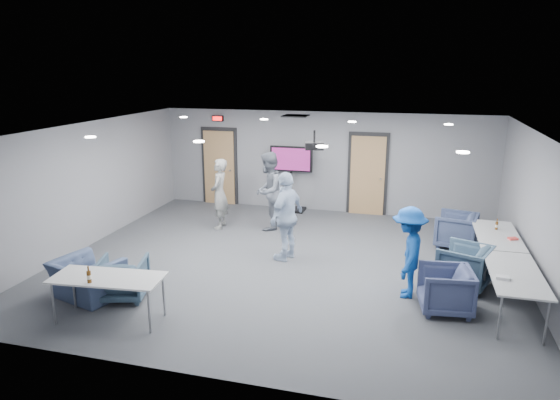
% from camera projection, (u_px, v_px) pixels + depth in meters
% --- Properties ---
extents(floor, '(9.00, 9.00, 0.00)m').
position_uv_depth(floor, '(287.00, 263.00, 10.10)').
color(floor, '#383B40').
rests_on(floor, ground).
extents(ceiling, '(9.00, 9.00, 0.00)m').
position_uv_depth(ceiling, '(287.00, 129.00, 9.40)').
color(ceiling, silver).
rests_on(ceiling, wall_back).
extents(wall_back, '(9.00, 0.02, 2.70)m').
position_uv_depth(wall_back, '(323.00, 162.00, 13.48)').
color(wall_back, slate).
rests_on(wall_back, floor).
extents(wall_front, '(9.00, 0.02, 2.70)m').
position_uv_depth(wall_front, '(205.00, 280.00, 6.02)').
color(wall_front, slate).
rests_on(wall_front, floor).
extents(wall_left, '(0.02, 8.00, 2.70)m').
position_uv_depth(wall_left, '(87.00, 185.00, 10.88)').
color(wall_left, slate).
rests_on(wall_left, floor).
extents(wall_right, '(0.02, 8.00, 2.70)m').
position_uv_depth(wall_right, '(539.00, 216.00, 8.62)').
color(wall_right, slate).
rests_on(wall_right, floor).
extents(door_left, '(1.06, 0.17, 2.24)m').
position_uv_depth(door_left, '(220.00, 167.00, 14.27)').
color(door_left, black).
rests_on(door_left, wall_back).
extents(door_right, '(1.06, 0.17, 2.24)m').
position_uv_depth(door_right, '(368.00, 175.00, 13.21)').
color(door_right, black).
rests_on(door_right, wall_back).
extents(exit_sign, '(0.32, 0.08, 0.16)m').
position_uv_depth(exit_sign, '(218.00, 118.00, 13.89)').
color(exit_sign, black).
rests_on(exit_sign, wall_back).
extents(hvac_diffuser, '(0.60, 0.60, 0.03)m').
position_uv_depth(hvac_diffuser, '(296.00, 116.00, 12.14)').
color(hvac_diffuser, black).
rests_on(hvac_diffuser, ceiling).
extents(downlights, '(6.18, 3.78, 0.02)m').
position_uv_depth(downlights, '(287.00, 130.00, 9.41)').
color(downlights, white).
rests_on(downlights, ceiling).
extents(person_a, '(0.48, 0.67, 1.71)m').
position_uv_depth(person_a, '(219.00, 194.00, 12.12)').
color(person_a, gray).
rests_on(person_a, floor).
extents(person_b, '(0.76, 0.96, 1.89)m').
position_uv_depth(person_b, '(268.00, 191.00, 12.01)').
color(person_b, slate).
rests_on(person_b, floor).
extents(person_c, '(0.76, 1.16, 1.83)m').
position_uv_depth(person_c, '(287.00, 216.00, 10.09)').
color(person_c, '#AABEDA').
rests_on(person_c, floor).
extents(person_d, '(0.63, 1.05, 1.59)m').
position_uv_depth(person_d, '(408.00, 252.00, 8.47)').
color(person_d, '#164391').
rests_on(person_d, floor).
extents(chair_right_a, '(1.00, 0.98, 0.77)m').
position_uv_depth(chair_right_a, '(456.00, 230.00, 10.91)').
color(chair_right_a, '#3A4565').
rests_on(chair_right_a, floor).
extents(chair_right_b, '(1.08, 1.07, 0.77)m').
position_uv_depth(chair_right_b, '(464.00, 266.00, 8.96)').
color(chair_right_b, '#3D556B').
rests_on(chair_right_b, floor).
extents(chair_right_c, '(0.91, 0.89, 0.74)m').
position_uv_depth(chair_right_c, '(445.00, 290.00, 8.02)').
color(chair_right_c, '#3E476C').
rests_on(chair_right_c, floor).
extents(chair_front_a, '(0.96, 0.97, 0.72)m').
position_uv_depth(chair_front_a, '(123.00, 278.00, 8.49)').
color(chair_front_a, '#364B5D').
rests_on(chair_front_a, floor).
extents(chair_front_b, '(1.26, 1.17, 0.68)m').
position_uv_depth(chair_front_b, '(87.00, 279.00, 8.50)').
color(chair_front_b, '#3D4B69').
rests_on(chair_front_b, floor).
extents(table_right_a, '(0.78, 1.87, 0.73)m').
position_uv_depth(table_right_a, '(497.00, 236.00, 9.58)').
color(table_right_a, '#ACAFB1').
rests_on(table_right_a, floor).
extents(table_right_b, '(0.78, 1.86, 0.73)m').
position_uv_depth(table_right_b, '(515.00, 275.00, 7.81)').
color(table_right_b, '#ACAFB1').
rests_on(table_right_b, floor).
extents(table_front_left, '(1.77, 0.87, 0.73)m').
position_uv_depth(table_front_left, '(108.00, 280.00, 7.65)').
color(table_front_left, '#ACAFB1').
rests_on(table_front_left, floor).
extents(bottle_front, '(0.07, 0.07, 0.26)m').
position_uv_depth(bottle_front, '(89.00, 277.00, 7.41)').
color(bottle_front, '#57330F').
rests_on(bottle_front, table_front_left).
extents(bottle_right, '(0.06, 0.06, 0.23)m').
position_uv_depth(bottle_right, '(497.00, 226.00, 9.83)').
color(bottle_right, '#57330F').
rests_on(bottle_right, table_right_a).
extents(snack_box, '(0.19, 0.17, 0.04)m').
position_uv_depth(snack_box, '(513.00, 239.00, 9.28)').
color(snack_box, '#DE3C37').
rests_on(snack_box, table_right_a).
extents(wrapper, '(0.20, 0.15, 0.04)m').
position_uv_depth(wrapper, '(503.00, 277.00, 7.56)').
color(wrapper, silver).
rests_on(wrapper, table_right_b).
extents(tv_stand, '(1.16, 0.55, 1.78)m').
position_uv_depth(tv_stand, '(291.00, 174.00, 13.55)').
color(tv_stand, black).
rests_on(tv_stand, floor).
extents(projector, '(0.41, 0.37, 0.36)m').
position_uv_depth(projector, '(314.00, 145.00, 9.41)').
color(projector, black).
rests_on(projector, ceiling).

